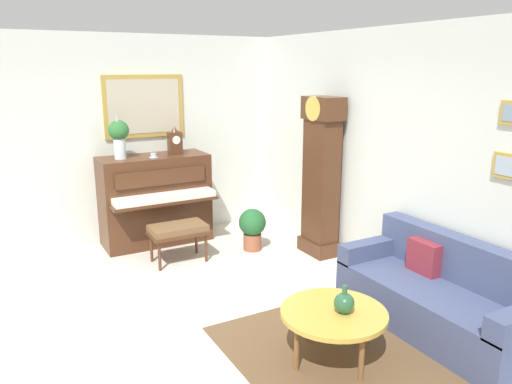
{
  "coord_description": "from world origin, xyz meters",
  "views": [
    {
      "loc": [
        4.15,
        -1.55,
        2.38
      ],
      "look_at": [
        -0.34,
        0.93,
        1.07
      ],
      "focal_mm": 34.79,
      "sensor_mm": 36.0,
      "label": 1
    }
  ],
  "objects_px": {
    "couch": "(440,296)",
    "mantel_clock": "(175,142)",
    "piano": "(156,199)",
    "coffee_table": "(334,314)",
    "potted_plant": "(252,226)",
    "green_jug": "(344,303)",
    "piano_bench": "(178,231)",
    "flower_vase": "(119,135)",
    "grandfather_clock": "(321,181)",
    "teacup": "(154,156)"
  },
  "relations": [
    {
      "from": "grandfather_clock",
      "to": "mantel_clock",
      "type": "bearing_deg",
      "value": -134.84
    },
    {
      "from": "potted_plant",
      "to": "green_jug",
      "type": "bearing_deg",
      "value": -12.33
    },
    {
      "from": "green_jug",
      "to": "potted_plant",
      "type": "distance_m",
      "value": 2.68
    },
    {
      "from": "coffee_table",
      "to": "flower_vase",
      "type": "relative_size",
      "value": 1.52
    },
    {
      "from": "piano_bench",
      "to": "green_jug",
      "type": "distance_m",
      "value": 2.73
    },
    {
      "from": "teacup",
      "to": "potted_plant",
      "type": "bearing_deg",
      "value": 53.7
    },
    {
      "from": "piano_bench",
      "to": "green_jug",
      "type": "relative_size",
      "value": 2.92
    },
    {
      "from": "piano_bench",
      "to": "couch",
      "type": "height_order",
      "value": "couch"
    },
    {
      "from": "piano",
      "to": "green_jug",
      "type": "height_order",
      "value": "piano"
    },
    {
      "from": "piano_bench",
      "to": "potted_plant",
      "type": "bearing_deg",
      "value": 85.64
    },
    {
      "from": "grandfather_clock",
      "to": "green_jug",
      "type": "distance_m",
      "value": 2.5
    },
    {
      "from": "teacup",
      "to": "flower_vase",
      "type": "bearing_deg",
      "value": -107.04
    },
    {
      "from": "grandfather_clock",
      "to": "mantel_clock",
      "type": "xyz_separation_m",
      "value": [
        -1.41,
        -1.42,
        0.42
      ]
    },
    {
      "from": "couch",
      "to": "flower_vase",
      "type": "distance_m",
      "value": 4.23
    },
    {
      "from": "teacup",
      "to": "green_jug",
      "type": "relative_size",
      "value": 0.48
    },
    {
      "from": "grandfather_clock",
      "to": "potted_plant",
      "type": "xyz_separation_m",
      "value": [
        -0.52,
        -0.71,
        -0.64
      ]
    },
    {
      "from": "grandfather_clock",
      "to": "coffee_table",
      "type": "xyz_separation_m",
      "value": [
        2.04,
        -1.34,
        -0.56
      ]
    },
    {
      "from": "piano",
      "to": "green_jug",
      "type": "relative_size",
      "value": 6.0
    },
    {
      "from": "couch",
      "to": "potted_plant",
      "type": "height_order",
      "value": "couch"
    },
    {
      "from": "grandfather_clock",
      "to": "flower_vase",
      "type": "bearing_deg",
      "value": -123.1
    },
    {
      "from": "couch",
      "to": "coffee_table",
      "type": "relative_size",
      "value": 2.16
    },
    {
      "from": "piano_bench",
      "to": "grandfather_clock",
      "type": "height_order",
      "value": "grandfather_clock"
    },
    {
      "from": "flower_vase",
      "to": "couch",
      "type": "bearing_deg",
      "value": 29.69
    },
    {
      "from": "grandfather_clock",
      "to": "green_jug",
      "type": "height_order",
      "value": "grandfather_clock"
    },
    {
      "from": "mantel_clock",
      "to": "potted_plant",
      "type": "bearing_deg",
      "value": 38.31
    },
    {
      "from": "couch",
      "to": "mantel_clock",
      "type": "distance_m",
      "value": 3.89
    },
    {
      "from": "grandfather_clock",
      "to": "couch",
      "type": "distance_m",
      "value": 2.21
    },
    {
      "from": "piano_bench",
      "to": "flower_vase",
      "type": "xyz_separation_m",
      "value": [
        -0.82,
        -0.45,
        1.12
      ]
    },
    {
      "from": "coffee_table",
      "to": "flower_vase",
      "type": "height_order",
      "value": "flower_vase"
    },
    {
      "from": "teacup",
      "to": "green_jug",
      "type": "height_order",
      "value": "teacup"
    },
    {
      "from": "piano_bench",
      "to": "mantel_clock",
      "type": "bearing_deg",
      "value": 160.07
    },
    {
      "from": "couch",
      "to": "flower_vase",
      "type": "xyz_separation_m",
      "value": [
        -3.52,
        -2.01,
        1.22
      ]
    },
    {
      "from": "grandfather_clock",
      "to": "mantel_clock",
      "type": "distance_m",
      "value": 2.05
    },
    {
      "from": "piano_bench",
      "to": "piano",
      "type": "bearing_deg",
      "value": -179.21
    },
    {
      "from": "piano",
      "to": "flower_vase",
      "type": "distance_m",
      "value": 1.01
    },
    {
      "from": "couch",
      "to": "mantel_clock",
      "type": "height_order",
      "value": "mantel_clock"
    },
    {
      "from": "couch",
      "to": "mantel_clock",
      "type": "bearing_deg",
      "value": -160.3
    },
    {
      "from": "coffee_table",
      "to": "potted_plant",
      "type": "xyz_separation_m",
      "value": [
        -2.55,
        0.62,
        -0.08
      ]
    },
    {
      "from": "teacup",
      "to": "green_jug",
      "type": "xyz_separation_m",
      "value": [
        3.39,
        0.48,
        -0.72
      ]
    },
    {
      "from": "piano",
      "to": "coffee_table",
      "type": "bearing_deg",
      "value": 6.48
    },
    {
      "from": "couch",
      "to": "mantel_clock",
      "type": "xyz_separation_m",
      "value": [
        -3.52,
        -1.26,
        1.07
      ]
    },
    {
      "from": "couch",
      "to": "coffee_table",
      "type": "bearing_deg",
      "value": -93.27
    },
    {
      "from": "piano",
      "to": "flower_vase",
      "type": "height_order",
      "value": "flower_vase"
    },
    {
      "from": "teacup",
      "to": "green_jug",
      "type": "distance_m",
      "value": 3.5
    },
    {
      "from": "teacup",
      "to": "mantel_clock",
      "type": "bearing_deg",
      "value": 109.58
    },
    {
      "from": "piano",
      "to": "piano_bench",
      "type": "bearing_deg",
      "value": 0.79
    },
    {
      "from": "grandfather_clock",
      "to": "couch",
      "type": "height_order",
      "value": "grandfather_clock"
    },
    {
      "from": "grandfather_clock",
      "to": "green_jug",
      "type": "bearing_deg",
      "value": -31.46
    },
    {
      "from": "grandfather_clock",
      "to": "flower_vase",
      "type": "distance_m",
      "value": 2.65
    },
    {
      "from": "grandfather_clock",
      "to": "teacup",
      "type": "xyz_separation_m",
      "value": [
        -1.29,
        -1.76,
        0.27
      ]
    }
  ]
}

